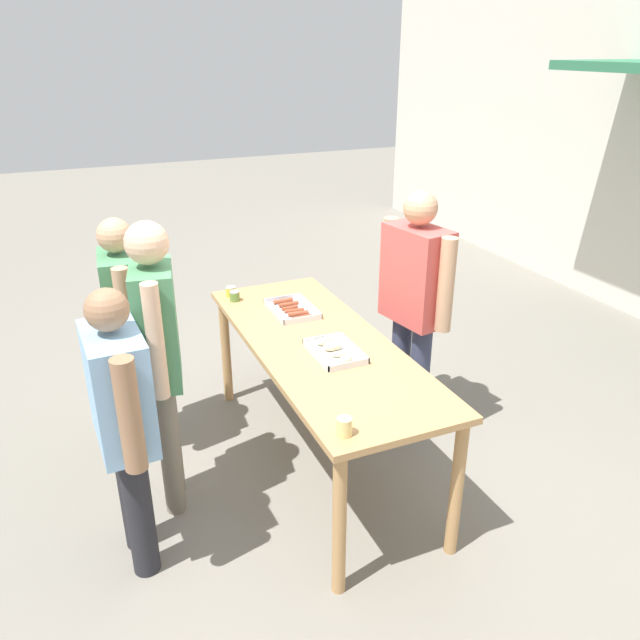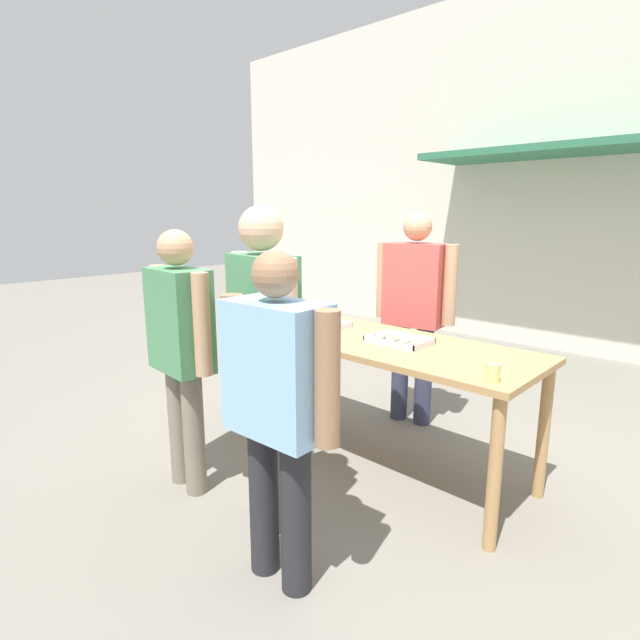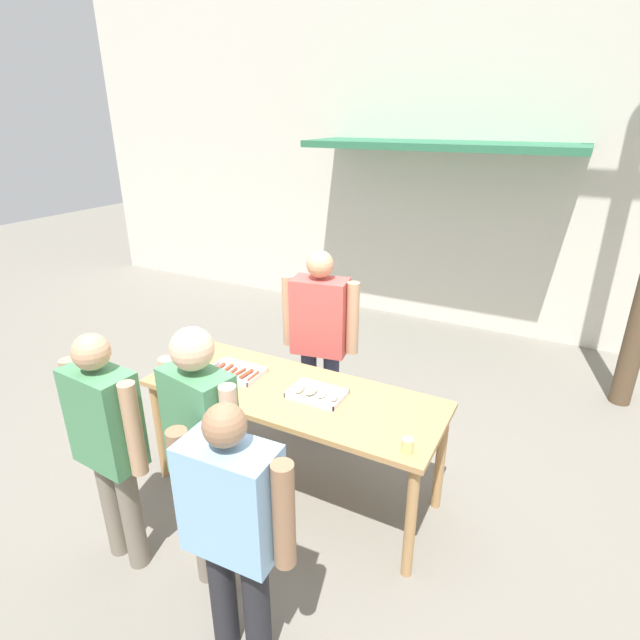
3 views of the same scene
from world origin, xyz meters
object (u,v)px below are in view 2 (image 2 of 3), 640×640
object	(u,v)px
condiment_jar_ketchup	(258,321)
person_customer_with_cup	(277,397)
food_tray_sausages	(320,325)
beer_cup	(493,372)
person_customer_waiting_in_line	(264,341)
food_tray_buns	(398,340)
person_customer_holding_hotdog	(181,341)
person_server_behind_table	(415,302)
condiment_jar_mustard	(249,319)

from	to	relation	value
condiment_jar_ketchup	person_customer_with_cup	bearing A→B (deg)	-36.75
food_tray_sausages	condiment_jar_ketchup	distance (m)	0.47
beer_cup	person_customer_with_cup	size ratio (longest dim) A/B	0.06
beer_cup	person_customer_waiting_in_line	xyz separation A→B (m)	(-0.96, -0.68, 0.12)
food_tray_sausages	person_customer_with_cup	distance (m)	1.54
food_tray_buns	condiment_jar_ketchup	xyz separation A→B (m)	(-1.04, -0.31, 0.01)
condiment_jar_ketchup	person_customer_holding_hotdog	size ratio (longest dim) A/B	0.04
condiment_jar_ketchup	person_customer_holding_hotdog	xyz separation A→B (m)	(0.21, -0.78, 0.03)
person_server_behind_table	person_customer_holding_hotdog	world-z (taller)	person_server_behind_table
person_customer_holding_hotdog	food_tray_sausages	bearing A→B (deg)	-93.20
person_customer_holding_hotdog	person_customer_with_cup	distance (m)	1.06
condiment_jar_mustard	person_customer_waiting_in_line	world-z (taller)	person_customer_waiting_in_line
condiment_jar_ketchup	food_tray_buns	bearing A→B (deg)	16.43
food_tray_buns	person_customer_holding_hotdog	bearing A→B (deg)	-127.52
condiment_jar_ketchup	person_server_behind_table	xyz separation A→B (m)	(0.67, 1.07, 0.09)
food_tray_buns	person_server_behind_table	xyz separation A→B (m)	(-0.37, 0.77, 0.11)
food_tray_buns	person_customer_holding_hotdog	world-z (taller)	person_customer_holding_hotdog
food_tray_sausages	food_tray_buns	world-z (taller)	food_tray_buns
food_tray_sausages	food_tray_buns	bearing A→B (deg)	0.01
person_customer_with_cup	condiment_jar_ketchup	bearing A→B (deg)	-39.38
food_tray_buns	person_customer_with_cup	size ratio (longest dim) A/B	0.25
condiment_jar_mustard	person_customer_waiting_in_line	xyz separation A→B (m)	(0.96, -0.68, 0.13)
food_tray_buns	condiment_jar_ketchup	distance (m)	1.09
person_customer_holding_hotdog	person_customer_waiting_in_line	world-z (taller)	person_customer_waiting_in_line
food_tray_buns	person_server_behind_table	distance (m)	0.86
person_customer_holding_hotdog	person_customer_waiting_in_line	size ratio (longest dim) A/B	0.93
food_tray_sausages	condiment_jar_mustard	bearing A→B (deg)	-145.62
beer_cup	person_customer_with_cup	world-z (taller)	person_customer_with_cup
condiment_jar_ketchup	person_customer_waiting_in_line	world-z (taller)	person_customer_waiting_in_line
condiment_jar_mustard	person_customer_holding_hotdog	distance (m)	0.84
condiment_jar_mustard	person_customer_with_cup	xyz separation A→B (m)	(1.35, -0.94, -0.01)
beer_cup	food_tray_buns	bearing A→B (deg)	158.69
food_tray_buns	person_server_behind_table	world-z (taller)	person_server_behind_table
food_tray_sausages	person_server_behind_table	xyz separation A→B (m)	(0.32, 0.77, 0.11)
person_customer_with_cup	person_customer_waiting_in_line	world-z (taller)	person_customer_waiting_in_line
condiment_jar_ketchup	person_customer_with_cup	world-z (taller)	person_customer_with_cup
food_tray_sausages	condiment_jar_ketchup	bearing A→B (deg)	-138.67
food_tray_sausages	food_tray_buns	xyz separation A→B (m)	(0.69, 0.00, 0.01)
person_customer_with_cup	condiment_jar_mustard	bearing A→B (deg)	-37.36
person_server_behind_table	person_customer_with_cup	size ratio (longest dim) A/B	1.10
food_tray_sausages	person_customer_waiting_in_line	world-z (taller)	person_customer_waiting_in_line
food_tray_sausages	person_server_behind_table	distance (m)	0.84
condiment_jar_ketchup	beer_cup	bearing A→B (deg)	0.10
person_server_behind_table	food_tray_sausages	bearing A→B (deg)	-122.73
food_tray_sausages	person_customer_with_cup	world-z (taller)	person_customer_with_cup
person_customer_waiting_in_line	condiment_jar_mustard	bearing A→B (deg)	-24.83
food_tray_buns	person_server_behind_table	size ratio (longest dim) A/B	0.23
person_server_behind_table	person_customer_holding_hotdog	distance (m)	1.91
food_tray_sausages	person_customer_holding_hotdog	distance (m)	1.09
condiment_jar_mustard	beer_cup	bearing A→B (deg)	0.06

